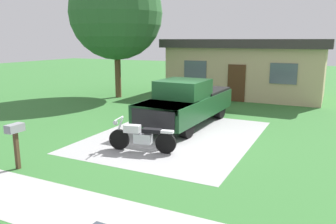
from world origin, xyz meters
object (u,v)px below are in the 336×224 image
object	(u,v)px
motorcycle	(142,137)
neighbor_house	(247,67)
shade_tree	(116,13)
pickup_truck	(188,102)
mailbox	(15,134)

from	to	relation	value
motorcycle	neighbor_house	distance (m)	12.64
motorcycle	shade_tree	distance (m)	11.52
pickup_truck	neighbor_house	xyz separation A→B (m)	(0.42, 8.66, 0.84)
mailbox	neighbor_house	size ratio (longest dim) A/B	0.13
pickup_truck	neighbor_house	size ratio (longest dim) A/B	0.59
motorcycle	mailbox	distance (m)	3.63
motorcycle	shade_tree	bearing A→B (deg)	128.11
pickup_truck	mailbox	world-z (taller)	pickup_truck
pickup_truck	mailbox	distance (m)	7.03
shade_tree	neighbor_house	size ratio (longest dim) A/B	0.81
motorcycle	shade_tree	world-z (taller)	shade_tree
neighbor_house	shade_tree	bearing A→B (deg)	-148.44
shade_tree	neighbor_house	world-z (taller)	shade_tree
motorcycle	pickup_truck	world-z (taller)	pickup_truck
shade_tree	mailbox	bearing A→B (deg)	-69.10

